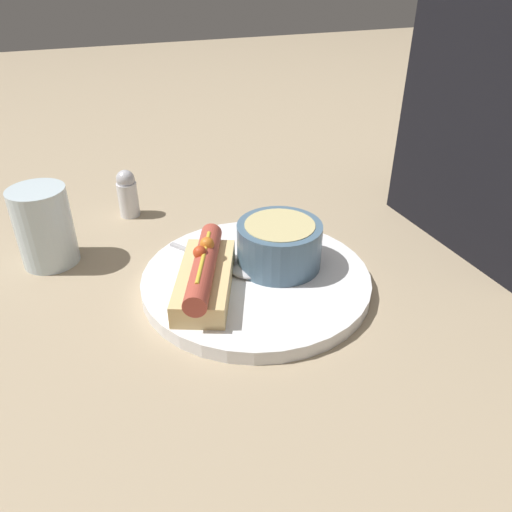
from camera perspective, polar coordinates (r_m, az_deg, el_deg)
The scene contains 7 objects.
ground_plane at distance 0.65m, azimuth 0.00°, elevation -3.41°, with size 4.00×4.00×0.00m, color tan.
dinner_plate at distance 0.65m, azimuth 0.00°, elevation -2.76°, with size 0.29×0.29×0.02m.
hot_dog at distance 0.61m, azimuth -5.89°, elevation -2.17°, with size 0.16×0.12×0.06m.
soup_bowl at distance 0.65m, azimuth 2.68°, elevation 1.54°, with size 0.11×0.11×0.06m.
spoon at distance 0.65m, azimuth -2.29°, elevation -1.37°, with size 0.14×0.10×0.01m.
drinking_glass at distance 0.74m, azimuth -23.05°, elevation 3.11°, with size 0.08×0.08×0.11m.
salt_shaker at distance 0.84m, azimuth -14.48°, elevation 6.93°, with size 0.03×0.03×0.08m.
Camera 1 is at (0.50, -0.20, 0.38)m, focal length 35.00 mm.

